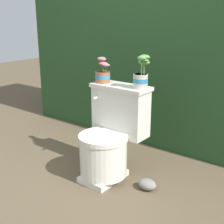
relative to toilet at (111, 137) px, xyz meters
name	(u,v)px	position (x,y,z in m)	size (l,w,h in m)	color
ground_plane	(92,178)	(-0.09, -0.14, -0.34)	(12.00, 12.00, 0.00)	brown
hedge_backdrop	(175,51)	(-0.09, 1.21, 0.56)	(3.20, 1.01, 1.80)	#234723
toilet	(111,137)	(0.00, 0.00, 0.00)	(0.49, 0.52, 0.74)	silver
potted_plant_left	(103,74)	(-0.17, 0.12, 0.47)	(0.15, 0.12, 0.21)	#9E5638
potted_plant_midleft	(141,76)	(0.19, 0.13, 0.50)	(0.13, 0.12, 0.26)	beige
garden_stone	(147,184)	(0.36, -0.01, -0.30)	(0.14, 0.12, 0.08)	gray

